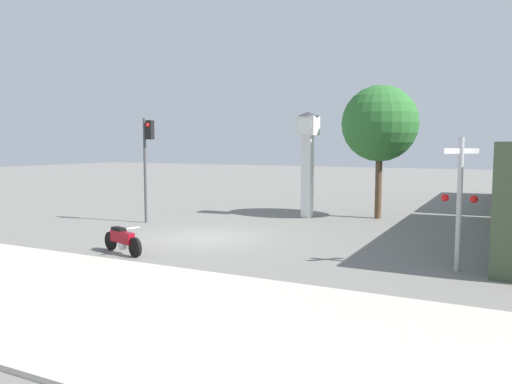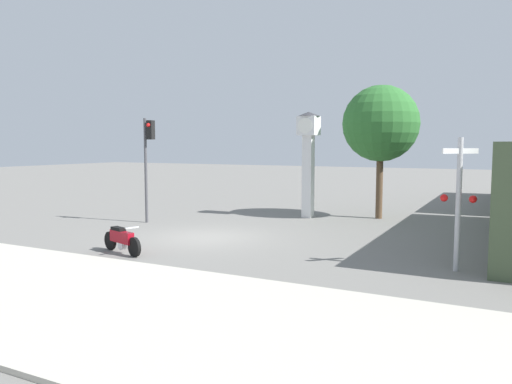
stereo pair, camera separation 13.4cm
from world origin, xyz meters
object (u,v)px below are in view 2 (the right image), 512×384
(motorcycle, at_px, (122,240))
(street_tree, at_px, (381,124))
(clock_tower, at_px, (308,148))
(railroad_crossing_signal, at_px, (458,199))
(traffic_light, at_px, (148,151))

(motorcycle, bearing_deg, street_tree, 82.12)
(clock_tower, xyz_separation_m, railroad_crossing_signal, (7.09, -7.46, -1.24))
(street_tree, bearing_deg, railroad_crossing_signal, -64.59)
(traffic_light, distance_m, railroad_crossing_signal, 12.93)
(clock_tower, height_order, railroad_crossing_signal, clock_tower)
(motorcycle, bearing_deg, traffic_light, 139.26)
(clock_tower, relative_size, railroad_crossing_signal, 1.37)
(clock_tower, bearing_deg, traffic_light, -139.99)
(railroad_crossing_signal, bearing_deg, motorcycle, -165.90)
(traffic_light, height_order, street_tree, street_tree)
(clock_tower, distance_m, railroad_crossing_signal, 10.36)
(railroad_crossing_signal, bearing_deg, street_tree, 115.41)
(railroad_crossing_signal, relative_size, street_tree, 0.59)
(traffic_light, bearing_deg, railroad_crossing_signal, -12.83)
(clock_tower, relative_size, traffic_light, 1.08)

